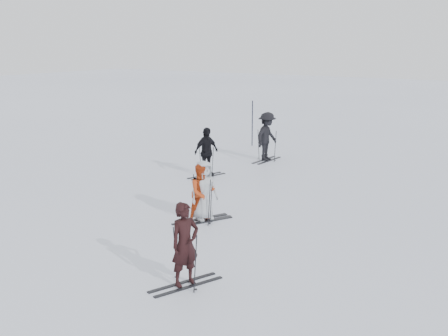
% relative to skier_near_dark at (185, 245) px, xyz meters
% --- Properties ---
extents(ground, '(120.00, 120.00, 0.00)m').
position_rel_skier_near_dark_xyz_m(ground, '(-2.83, 4.87, -0.87)').
color(ground, silver).
rests_on(ground, ground).
extents(skier_near_dark, '(0.62, 0.74, 1.74)m').
position_rel_skier_near_dark_xyz_m(skier_near_dark, '(0.00, 0.00, 0.00)').
color(skier_near_dark, black).
rests_on(skier_near_dark, ground).
extents(skier_red, '(0.89, 0.96, 1.60)m').
position_rel_skier_near_dark_xyz_m(skier_red, '(-2.11, 3.63, -0.07)').
color(skier_red, '#B03913').
rests_on(skier_red, ground).
extents(skier_grey, '(0.82, 0.96, 1.67)m').
position_rel_skier_near_dark_xyz_m(skier_grey, '(-2.12, 3.73, -0.03)').
color(skier_grey, '#A8AEB1').
rests_on(skier_grey, ground).
extents(skier_uphill_left, '(0.72, 1.13, 1.80)m').
position_rel_skier_near_dark_xyz_m(skier_uphill_left, '(-5.00, 8.05, 0.03)').
color(skier_uphill_left, black).
rests_on(skier_uphill_left, ground).
extents(skier_uphill_far, '(0.80, 1.32, 2.00)m').
position_rel_skier_near_dark_xyz_m(skier_uphill_far, '(-4.45, 11.69, 0.13)').
color(skier_uphill_far, black).
rests_on(skier_uphill_far, ground).
extents(skis_near_dark, '(1.88, 1.43, 1.22)m').
position_rel_skier_near_dark_xyz_m(skis_near_dark, '(0.00, 0.00, -0.26)').
color(skis_near_dark, black).
rests_on(skis_near_dark, ground).
extents(skis_red, '(2.04, 1.66, 1.32)m').
position_rel_skier_near_dark_xyz_m(skis_red, '(-2.11, 3.63, -0.21)').
color(skis_red, black).
rests_on(skis_red, ground).
extents(skis_grey, '(1.89, 1.49, 1.22)m').
position_rel_skier_near_dark_xyz_m(skis_grey, '(-2.12, 3.73, -0.26)').
color(skis_grey, black).
rests_on(skis_grey, ground).
extents(skis_uphill_left, '(1.80, 1.28, 1.18)m').
position_rel_skier_near_dark_xyz_m(skis_uphill_left, '(-5.00, 8.05, -0.28)').
color(skis_uphill_left, black).
rests_on(skis_uphill_left, ground).
extents(skis_uphill_far, '(1.86, 1.04, 1.32)m').
position_rel_skier_near_dark_xyz_m(skis_uphill_far, '(-4.45, 11.69, -0.21)').
color(skis_uphill_far, black).
rests_on(skis_uphill_far, ground).
extents(piste_marker, '(0.05, 0.05, 2.15)m').
position_rel_skier_near_dark_xyz_m(piste_marker, '(-6.65, 14.31, 0.20)').
color(piste_marker, black).
rests_on(piste_marker, ground).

